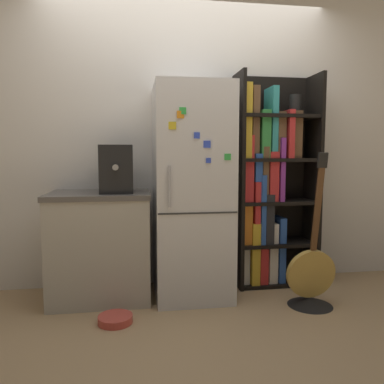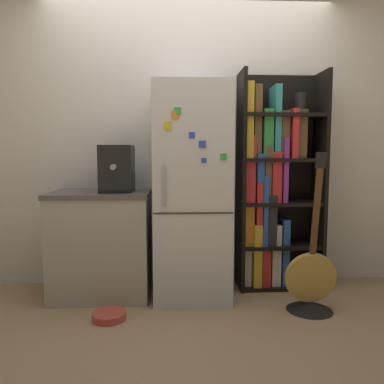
{
  "view_description": "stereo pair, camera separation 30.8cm",
  "coord_description": "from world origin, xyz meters",
  "px_view_note": "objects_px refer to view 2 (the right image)",
  "views": [
    {
      "loc": [
        -0.46,
        -2.88,
        1.16
      ],
      "look_at": [
        0.01,
        0.15,
        0.86
      ],
      "focal_mm": 35.0,
      "sensor_mm": 36.0,
      "label": 1
    },
    {
      "loc": [
        -0.16,
        -2.91,
        1.16
      ],
      "look_at": [
        0.01,
        0.15,
        0.86
      ],
      "focal_mm": 35.0,
      "sensor_mm": 36.0,
      "label": 2
    }
  ],
  "objects_px": {
    "refrigerator": "(191,192)",
    "pet_bowl": "(109,315)",
    "bookshelf": "(270,187)",
    "espresso_machine": "(117,169)",
    "guitar": "(310,288)"
  },
  "relations": [
    {
      "from": "bookshelf",
      "to": "guitar",
      "type": "xyz_separation_m",
      "value": [
        0.17,
        -0.56,
        -0.71
      ]
    },
    {
      "from": "refrigerator",
      "to": "espresso_machine",
      "type": "xyz_separation_m",
      "value": [
        -0.6,
        0.0,
        0.19
      ]
    },
    {
      "from": "refrigerator",
      "to": "pet_bowl",
      "type": "distance_m",
      "value": 1.12
    },
    {
      "from": "refrigerator",
      "to": "espresso_machine",
      "type": "relative_size",
      "value": 4.51
    },
    {
      "from": "refrigerator",
      "to": "pet_bowl",
      "type": "xyz_separation_m",
      "value": [
        -0.61,
        -0.46,
        -0.83
      ]
    },
    {
      "from": "guitar",
      "to": "pet_bowl",
      "type": "distance_m",
      "value": 1.48
    },
    {
      "from": "pet_bowl",
      "to": "bookshelf",
      "type": "bearing_deg",
      "value": 26.01
    },
    {
      "from": "bookshelf",
      "to": "espresso_machine",
      "type": "bearing_deg",
      "value": -172.49
    },
    {
      "from": "refrigerator",
      "to": "guitar",
      "type": "bearing_deg",
      "value": -24.1
    },
    {
      "from": "refrigerator",
      "to": "guitar",
      "type": "relative_size",
      "value": 1.45
    },
    {
      "from": "bookshelf",
      "to": "pet_bowl",
      "type": "xyz_separation_m",
      "value": [
        -1.31,
        -0.64,
        -0.85
      ]
    },
    {
      "from": "refrigerator",
      "to": "bookshelf",
      "type": "relative_size",
      "value": 0.92
    },
    {
      "from": "refrigerator",
      "to": "bookshelf",
      "type": "distance_m",
      "value": 0.72
    },
    {
      "from": "refrigerator",
      "to": "bookshelf",
      "type": "xyz_separation_m",
      "value": [
        0.7,
        0.17,
        0.02
      ]
    },
    {
      "from": "refrigerator",
      "to": "pet_bowl",
      "type": "bearing_deg",
      "value": -142.56
    }
  ]
}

